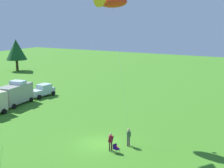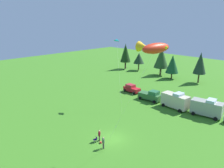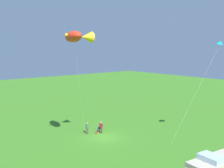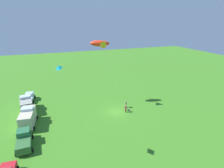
# 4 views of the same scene
# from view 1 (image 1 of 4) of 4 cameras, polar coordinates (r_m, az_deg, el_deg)

# --- Properties ---
(ground_plane) EXTENTS (160.00, 160.00, 0.00)m
(ground_plane) POSITION_cam_1_polar(r_m,az_deg,el_deg) (31.07, -2.28, -10.86)
(ground_plane) COLOR #3A7920
(person_kite_flyer) EXTENTS (0.54, 0.44, 1.74)m
(person_kite_flyer) POSITION_cam_1_polar(r_m,az_deg,el_deg) (30.25, 3.04, -9.44)
(person_kite_flyer) COLOR #4E3D43
(person_kite_flyer) RESTS_ON ground
(folding_chair) EXTENTS (0.61, 0.61, 0.82)m
(folding_chair) POSITION_cam_1_polar(r_m,az_deg,el_deg) (28.95, 0.69, -11.56)
(folding_chair) COLOR #30105F
(folding_chair) RESTS_ON ground
(person_spectator) EXTENTS (0.57, 0.47, 1.74)m
(person_spectator) POSITION_cam_1_polar(r_m,az_deg,el_deg) (29.12, -0.26, -10.28)
(person_spectator) COLOR #4C392D
(person_spectator) RESTS_ON ground
(backpack_on_grass) EXTENTS (0.35, 0.26, 0.22)m
(backpack_on_grass) POSITION_cam_1_polar(r_m,az_deg,el_deg) (29.83, 0.87, -11.62)
(backpack_on_grass) COLOR #AE2A26
(backpack_on_grass) RESTS_ON ground
(van_motorhome_grey) EXTENTS (5.64, 3.17, 3.34)m
(van_motorhome_grey) POSITION_cam_1_polar(r_m,az_deg,el_deg) (46.40, -17.20, -1.62)
(van_motorhome_grey) COLOR #9A9D90
(van_motorhome_grey) RESTS_ON ground
(car_silver_compact) EXTENTS (4.34, 2.51, 1.89)m
(car_silver_compact) POSITION_cam_1_polar(r_m,az_deg,el_deg) (50.37, -12.60, -1.15)
(car_silver_compact) COLOR #B0C3C2
(car_silver_compact) RESTS_ON ground
(kite_large_fish) EXTENTS (5.74, 6.71, 14.50)m
(kite_large_fish) POSITION_cam_1_polar(r_m,az_deg,el_deg) (34.05, -0.47, 14.86)
(kite_large_fish) COLOR red
(kite_large_fish) RESTS_ON ground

